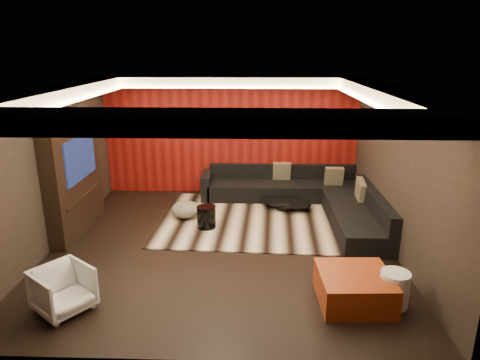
{
  "coord_description": "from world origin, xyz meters",
  "views": [
    {
      "loc": [
        0.55,
        -7.04,
        3.42
      ],
      "look_at": [
        0.3,
        0.6,
        1.05
      ],
      "focal_mm": 32.0,
      "sensor_mm": 36.0,
      "label": 1
    }
  ],
  "objects_px": {
    "orange_ottoman": "(354,288)",
    "armchair": "(63,290)",
    "drum_stool": "(206,217)",
    "coffee_table": "(286,204)",
    "white_side_table": "(394,289)",
    "sectional_sofa": "(307,198)"
  },
  "relations": [
    {
      "from": "white_side_table",
      "to": "armchair",
      "type": "bearing_deg",
      "value": -176.56
    },
    {
      "from": "drum_stool",
      "to": "armchair",
      "type": "distance_m",
      "value": 3.25
    },
    {
      "from": "drum_stool",
      "to": "orange_ottoman",
      "type": "distance_m",
      "value": 3.41
    },
    {
      "from": "drum_stool",
      "to": "white_side_table",
      "type": "bearing_deg",
      "value": -41.64
    },
    {
      "from": "drum_stool",
      "to": "white_side_table",
      "type": "distance_m",
      "value": 3.84
    },
    {
      "from": "drum_stool",
      "to": "coffee_table",
      "type": "bearing_deg",
      "value": 33.77
    },
    {
      "from": "white_side_table",
      "to": "armchair",
      "type": "distance_m",
      "value": 4.5
    },
    {
      "from": "white_side_table",
      "to": "orange_ottoman",
      "type": "relative_size",
      "value": 0.51
    },
    {
      "from": "orange_ottoman",
      "to": "sectional_sofa",
      "type": "height_order",
      "value": "sectional_sofa"
    },
    {
      "from": "white_side_table",
      "to": "orange_ottoman",
      "type": "bearing_deg",
      "value": 172.98
    },
    {
      "from": "orange_ottoman",
      "to": "armchair",
      "type": "height_order",
      "value": "armchair"
    },
    {
      "from": "white_side_table",
      "to": "coffee_table",
      "type": "bearing_deg",
      "value": 108.7
    },
    {
      "from": "coffee_table",
      "to": "orange_ottoman",
      "type": "distance_m",
      "value": 3.65
    },
    {
      "from": "drum_stool",
      "to": "sectional_sofa",
      "type": "relative_size",
      "value": 0.12
    },
    {
      "from": "coffee_table",
      "to": "orange_ottoman",
      "type": "relative_size",
      "value": 1.18
    },
    {
      "from": "drum_stool",
      "to": "orange_ottoman",
      "type": "relative_size",
      "value": 0.45
    },
    {
      "from": "sectional_sofa",
      "to": "drum_stool",
      "type": "bearing_deg",
      "value": -151.88
    },
    {
      "from": "drum_stool",
      "to": "sectional_sofa",
      "type": "distance_m",
      "value": 2.38
    },
    {
      "from": "drum_stool",
      "to": "sectional_sofa",
      "type": "bearing_deg",
      "value": 28.12
    },
    {
      "from": "coffee_table",
      "to": "white_side_table",
      "type": "height_order",
      "value": "white_side_table"
    },
    {
      "from": "coffee_table",
      "to": "white_side_table",
      "type": "distance_m",
      "value": 3.85
    },
    {
      "from": "coffee_table",
      "to": "armchair",
      "type": "bearing_deg",
      "value": -129.77
    }
  ]
}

